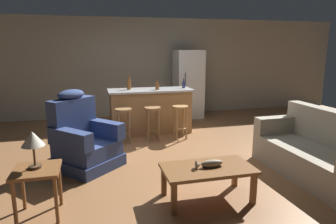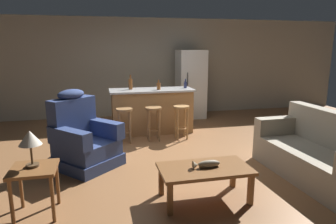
# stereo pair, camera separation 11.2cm
# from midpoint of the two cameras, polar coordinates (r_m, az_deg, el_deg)

# --- Properties ---
(ground_plane) EXTENTS (12.00, 12.00, 0.00)m
(ground_plane) POSITION_cam_midpoint_polar(r_m,az_deg,el_deg) (5.41, 0.05, -7.58)
(ground_plane) COLOR brown
(back_wall) EXTENTS (12.00, 0.05, 2.60)m
(back_wall) POSITION_cam_midpoint_polar(r_m,az_deg,el_deg) (8.19, -4.94, 8.44)
(back_wall) COLOR #A89E89
(back_wall) RESTS_ON ground_plane
(coffee_table) EXTENTS (1.10, 0.60, 0.42)m
(coffee_table) POSITION_cam_midpoint_polar(r_m,az_deg,el_deg) (3.72, 7.90, -11.18)
(coffee_table) COLOR brown
(coffee_table) RESTS_ON ground_plane
(fish_figurine) EXTENTS (0.34, 0.10, 0.10)m
(fish_figurine) POSITION_cam_midpoint_polar(r_m,az_deg,el_deg) (3.68, 8.20, -9.81)
(fish_figurine) COLOR #4C3823
(fish_figurine) RESTS_ON coffee_table
(couch) EXTENTS (0.89, 1.92, 0.94)m
(couch) POSITION_cam_midpoint_polar(r_m,az_deg,el_deg) (4.81, 27.41, -7.28)
(couch) COLOR #9E937F
(couch) RESTS_ON ground_plane
(recliner_near_lamp) EXTENTS (1.19, 1.19, 1.20)m
(recliner_near_lamp) POSITION_cam_midpoint_polar(r_m,az_deg,el_deg) (4.86, -15.22, -5.11)
(recliner_near_lamp) COLOR navy
(recliner_near_lamp) RESTS_ON ground_plane
(end_table) EXTENTS (0.48, 0.48, 0.56)m
(end_table) POSITION_cam_midpoint_polar(r_m,az_deg,el_deg) (3.62, -23.28, -11.12)
(end_table) COLOR brown
(end_table) RESTS_ON ground_plane
(table_lamp) EXTENTS (0.24, 0.24, 0.41)m
(table_lamp) POSITION_cam_midpoint_polar(r_m,az_deg,el_deg) (3.51, -23.97, -4.82)
(table_lamp) COLOR #4C3823
(table_lamp) RESTS_ON end_table
(kitchen_island) EXTENTS (1.80, 0.70, 0.95)m
(kitchen_island) POSITION_cam_midpoint_polar(r_m,az_deg,el_deg) (6.56, -2.61, 0.28)
(kitchen_island) COLOR #9E7042
(kitchen_island) RESTS_ON ground_plane
(bar_stool_left) EXTENTS (0.32, 0.32, 0.68)m
(bar_stool_left) POSITION_cam_midpoint_polar(r_m,az_deg,el_deg) (5.86, -7.76, -1.32)
(bar_stool_left) COLOR olive
(bar_stool_left) RESTS_ON ground_plane
(bar_stool_middle) EXTENTS (0.32, 0.32, 0.68)m
(bar_stool_middle) POSITION_cam_midpoint_polar(r_m,az_deg,el_deg) (5.94, -2.25, -1.04)
(bar_stool_middle) COLOR olive
(bar_stool_middle) RESTS_ON ground_plane
(bar_stool_right) EXTENTS (0.32, 0.32, 0.68)m
(bar_stool_right) POSITION_cam_midpoint_polar(r_m,az_deg,el_deg) (6.07, 3.08, -0.76)
(bar_stool_right) COLOR #A87A47
(bar_stool_right) RESTS_ON ground_plane
(refrigerator) EXTENTS (0.70, 0.69, 1.76)m
(refrigerator) POSITION_cam_midpoint_polar(r_m,az_deg,el_deg) (7.95, 4.74, 5.28)
(refrigerator) COLOR white
(refrigerator) RESTS_ON ground_plane
(bottle_tall_green) EXTENTS (0.08, 0.08, 0.31)m
(bottle_tall_green) POSITION_cam_midpoint_polar(r_m,az_deg,el_deg) (6.47, -6.66, 5.35)
(bottle_tall_green) COLOR brown
(bottle_tall_green) RESTS_ON kitchen_island
(bottle_short_amber) EXTENTS (0.07, 0.07, 0.20)m
(bottle_short_amber) POSITION_cam_midpoint_polar(r_m,az_deg,el_deg) (6.67, 3.80, 5.24)
(bottle_short_amber) COLOR #23284C
(bottle_short_amber) RESTS_ON kitchen_island
(bottle_wine_dark) EXTENTS (0.08, 0.08, 0.21)m
(bottle_wine_dark) POSITION_cam_midpoint_polar(r_m,az_deg,el_deg) (6.40, -1.29, 4.99)
(bottle_wine_dark) COLOR brown
(bottle_wine_dark) RESTS_ON kitchen_island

